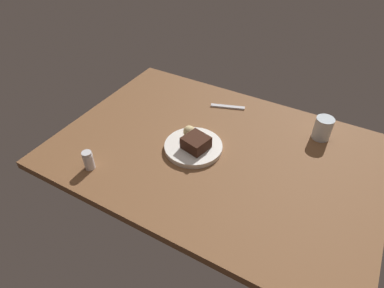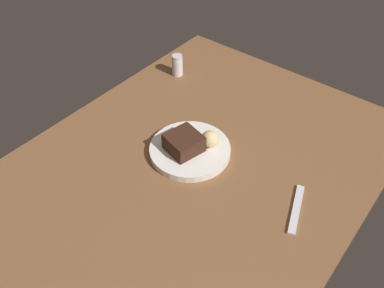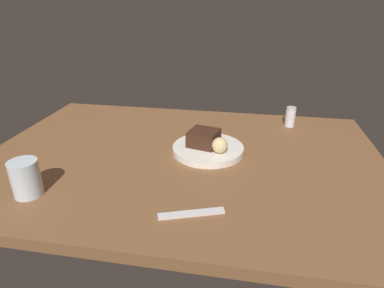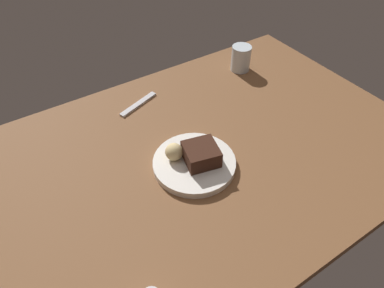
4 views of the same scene
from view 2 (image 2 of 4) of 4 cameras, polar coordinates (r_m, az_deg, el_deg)
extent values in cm
cube|color=brown|center=(107.59, -1.24, -4.81)|extent=(120.00, 84.00, 3.00)
cylinder|color=white|center=(111.43, -0.28, -0.83)|extent=(21.97, 21.97, 1.97)
cube|color=#381E14|center=(108.65, -1.14, 0.18)|extent=(10.26, 10.16, 4.72)
sphere|color=#DBC184|center=(109.84, 2.42, 0.73)|extent=(4.72, 4.72, 4.72)
cylinder|color=silver|center=(140.09, -2.04, 10.65)|extent=(3.63, 3.63, 6.07)
cylinder|color=silver|center=(138.16, -2.08, 11.92)|extent=(3.45, 3.45, 1.20)
cube|color=silver|center=(101.92, 14.23, -8.74)|extent=(14.74, 6.69, 0.70)
camera|label=1|loc=(1.33, -54.50, 30.68)|focal=30.76mm
camera|label=3|loc=(0.90, 58.58, -1.48)|focal=30.32mm
camera|label=4|loc=(1.41, -10.29, 38.74)|focal=32.46mm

